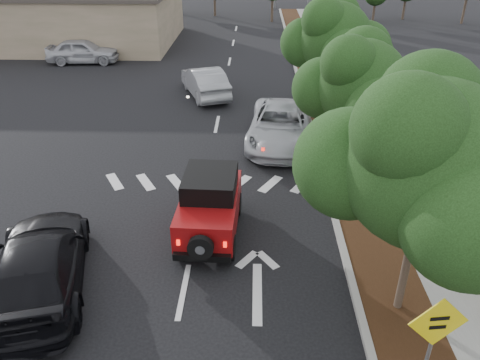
{
  "coord_description": "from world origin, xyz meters",
  "views": [
    {
      "loc": [
        1.84,
        -9.59,
        8.74
      ],
      "look_at": [
        1.44,
        3.0,
        1.81
      ],
      "focal_mm": 35.0,
      "sensor_mm": 36.0,
      "label": 1
    }
  ],
  "objects_px": {
    "red_jeep": "(210,203)",
    "black_suv_oncoming": "(39,264)",
    "silver_suv_ahead": "(280,125)",
    "speed_hump_sign": "(435,334)"
  },
  "relations": [
    {
      "from": "red_jeep",
      "to": "silver_suv_ahead",
      "type": "xyz_separation_m",
      "value": [
        2.51,
        7.02,
        -0.2
      ]
    },
    {
      "from": "silver_suv_ahead",
      "to": "speed_hump_sign",
      "type": "bearing_deg",
      "value": -73.64
    },
    {
      "from": "black_suv_oncoming",
      "to": "speed_hump_sign",
      "type": "bearing_deg",
      "value": 147.1
    },
    {
      "from": "red_jeep",
      "to": "speed_hump_sign",
      "type": "relative_size",
      "value": 1.56
    },
    {
      "from": "red_jeep",
      "to": "speed_hump_sign",
      "type": "xyz_separation_m",
      "value": [
        4.9,
        -5.88,
        0.75
      ]
    },
    {
      "from": "black_suv_oncoming",
      "to": "speed_hump_sign",
      "type": "height_order",
      "value": "speed_hump_sign"
    },
    {
      "from": "red_jeep",
      "to": "black_suv_oncoming",
      "type": "relative_size",
      "value": 0.71
    },
    {
      "from": "black_suv_oncoming",
      "to": "speed_hump_sign",
      "type": "distance_m",
      "value": 9.72
    },
    {
      "from": "black_suv_oncoming",
      "to": "speed_hump_sign",
      "type": "xyz_separation_m",
      "value": [
        9.2,
        -2.98,
        0.96
      ]
    },
    {
      "from": "red_jeep",
      "to": "speed_hump_sign",
      "type": "height_order",
      "value": "speed_hump_sign"
    }
  ]
}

